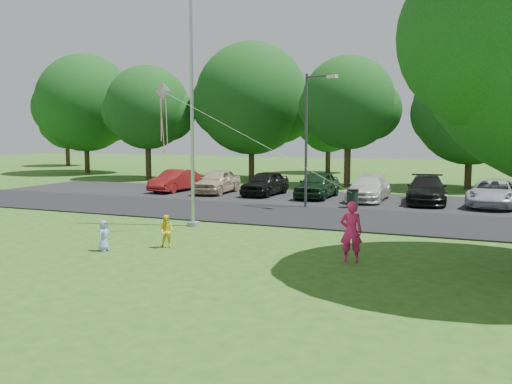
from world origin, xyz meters
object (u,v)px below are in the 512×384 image
at_px(street_lamp, 310,128).
at_px(kite, 168,105).
at_px(trash_can, 353,199).
at_px(flagpole, 192,121).
at_px(woman, 351,232).
at_px(child_yellow, 167,232).
at_px(child_blue, 104,236).

height_order(street_lamp, kite, street_lamp).
distance_m(street_lamp, trash_can, 4.02).
distance_m(street_lamp, kite, 8.95).
relative_size(flagpole, street_lamp, 1.54).
bearing_deg(street_lamp, flagpole, -91.12).
height_order(woman, child_yellow, woman).
relative_size(flagpole, woman, 5.60).
bearing_deg(trash_can, kite, -117.38).
xyz_separation_m(flagpole, child_yellow, (1.29, -4.09, -3.63)).
relative_size(street_lamp, child_yellow, 6.02).
xyz_separation_m(flagpole, woman, (7.27, -3.69, -3.27)).
bearing_deg(child_yellow, street_lamp, 64.79).
bearing_deg(trash_can, flagpole, -122.93).
relative_size(woman, child_blue, 1.80).
relative_size(street_lamp, kite, 0.84).
relative_size(child_yellow, child_blue, 1.09).
xyz_separation_m(child_blue, kite, (0.33, 3.45, 4.22)).
distance_m(flagpole, woman, 8.78).
xyz_separation_m(flagpole, trash_can, (4.75, 7.34, -3.69)).
bearing_deg(child_blue, flagpole, -5.43).
height_order(trash_can, woman, woman).
bearing_deg(child_blue, kite, -7.43).
xyz_separation_m(street_lamp, child_yellow, (-1.50, -10.75, -3.37)).
xyz_separation_m(woman, child_blue, (-7.58, -1.58, -0.40)).
relative_size(woman, child_yellow, 1.65).
relative_size(trash_can, kite, 0.12).
bearing_deg(street_lamp, child_yellow, -76.31).
distance_m(child_yellow, child_blue, 1.99).
bearing_deg(woman, street_lamp, -81.94).
distance_m(trash_can, child_blue, 13.59).
bearing_deg(child_blue, street_lamp, -16.58).
bearing_deg(flagpole, child_blue, -93.44).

